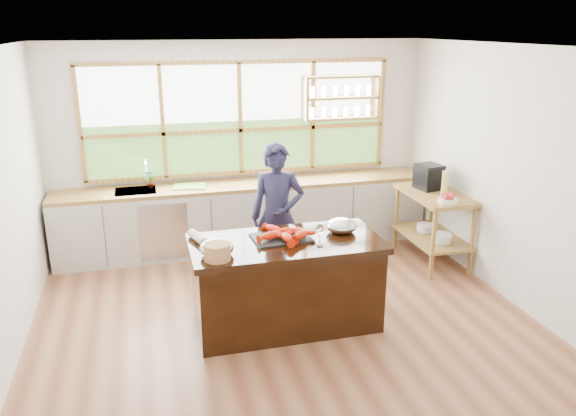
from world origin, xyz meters
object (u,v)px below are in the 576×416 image
object	(u,v)px
cook	(277,216)
island	(286,283)
espresso_machine	(429,177)
wicker_basket	(217,252)

from	to	relation	value
cook	island	bearing A→B (deg)	-84.38
island	espresso_machine	xyz separation A→B (m)	(2.19, 1.29, 0.60)
wicker_basket	cook	bearing A→B (deg)	55.52
cook	espresso_machine	size ratio (longest dim) A/B	5.28
island	cook	size ratio (longest dim) A/B	1.12
cook	wicker_basket	bearing A→B (deg)	-110.37
island	wicker_basket	world-z (taller)	wicker_basket
wicker_basket	espresso_machine	bearing A→B (deg)	28.61
island	cook	bearing A→B (deg)	81.51
cook	wicker_basket	distance (m)	1.49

